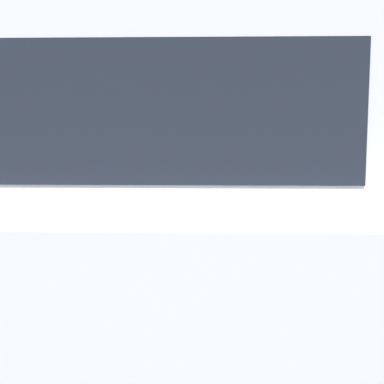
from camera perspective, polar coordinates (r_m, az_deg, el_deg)
ground_plane at (r=4.06m, az=2.47°, el=-14.87°), size 80.00×80.00×0.00m
sidewalk at (r=5.40m, az=2.30°, el=-8.48°), size 2.87×60.00×0.15m
fire_hydrant at (r=4.50m, az=3.11°, el=-4.89°), size 0.32×0.43×0.86m
person at (r=4.76m, az=-2.93°, el=-0.88°), size 0.29×0.19×1.19m
parked_car_white_near at (r=2.63m, az=-10.13°, el=-3.19°), size 2.06×4.60×1.89m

